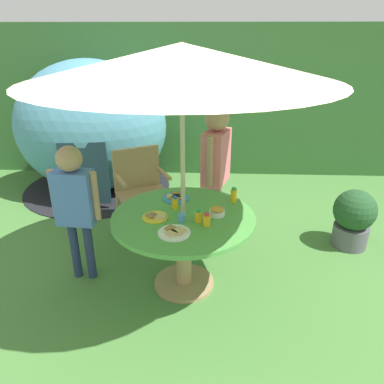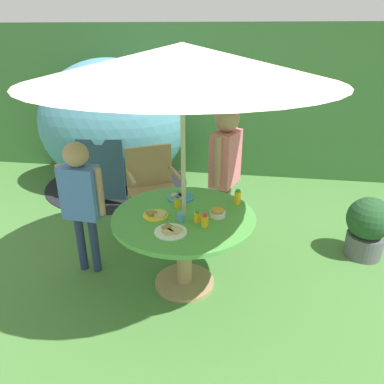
{
  "view_description": "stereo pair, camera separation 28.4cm",
  "coord_description": "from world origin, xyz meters",
  "views": [
    {
      "loc": [
        0.19,
        -2.62,
        2.07
      ],
      "look_at": [
        0.07,
        -0.03,
        0.92
      ],
      "focal_mm": 33.81,
      "sensor_mm": 36.0,
      "label": 1
    },
    {
      "loc": [
        0.47,
        -2.59,
        2.07
      ],
      "look_at": [
        0.07,
        -0.03,
        0.92
      ],
      "focal_mm": 33.81,
      "sensor_mm": 36.0,
      "label": 2
    }
  ],
  "objects": [
    {
      "name": "ground_plane",
      "position": [
        0.0,
        0.0,
        -0.01
      ],
      "size": [
        10.0,
        10.0,
        0.02
      ],
      "primitive_type": "cube",
      "color": "#477A38"
    },
    {
      "name": "snack_bowl",
      "position": [
        0.27,
        0.02,
        0.72
      ],
      "size": [
        0.13,
        0.13,
        0.07
      ],
      "color": "white",
      "rests_on": "garden_table"
    },
    {
      "name": "plate_near_right",
      "position": [
        -0.22,
        -0.05,
        0.7
      ],
      "size": [
        0.21,
        0.21,
        0.03
      ],
      "color": "yellow",
      "rests_on": "garden_table"
    },
    {
      "name": "juice_bottle_far_left",
      "position": [
        0.13,
        -0.1,
        0.74
      ],
      "size": [
        0.05,
        0.05,
        0.1
      ],
      "color": "yellow",
      "rests_on": "garden_table"
    },
    {
      "name": "plate_center_back",
      "position": [
        -0.09,
        0.33,
        0.7
      ],
      "size": [
        0.24,
        0.24,
        0.03
      ],
      "color": "#338CD8",
      "rests_on": "garden_table"
    },
    {
      "name": "juice_bottle_far_right",
      "position": [
        0.43,
        0.28,
        0.75
      ],
      "size": [
        0.06,
        0.06,
        0.13
      ],
      "color": "yellow",
      "rests_on": "garden_table"
    },
    {
      "name": "juice_bottle_near_left",
      "position": [
        0.19,
        -0.16,
        0.74
      ],
      "size": [
        0.06,
        0.06,
        0.1
      ],
      "color": "yellow",
      "rests_on": "garden_table"
    },
    {
      "name": "child_in_pink_shirt",
      "position": [
        0.28,
        0.84,
        0.91
      ],
      "size": [
        0.31,
        0.46,
        1.43
      ],
      "rotation": [
        0.0,
        0.0,
        -1.89
      ],
      "color": "brown",
      "rests_on": "ground_plane"
    },
    {
      "name": "child_in_blue_shirt",
      "position": [
        -0.92,
        0.08,
        0.8
      ],
      "size": [
        0.42,
        0.21,
        1.25
      ],
      "rotation": [
        0.0,
        0.0,
        -0.08
      ],
      "color": "navy",
      "rests_on": "ground_plane"
    },
    {
      "name": "potted_plant",
      "position": [
        1.69,
        0.72,
        0.33
      ],
      "size": [
        0.42,
        0.42,
        0.63
      ],
      "color": "#595960",
      "rests_on": "ground_plane"
    },
    {
      "name": "hedge_backdrop",
      "position": [
        0.0,
        3.13,
        1.1
      ],
      "size": [
        9.0,
        0.7,
        2.19
      ],
      "primitive_type": "cube",
      "color": "#33602D",
      "rests_on": "ground_plane"
    },
    {
      "name": "plate_front_edge",
      "position": [
        -0.05,
        -0.29,
        0.7
      ],
      "size": [
        0.25,
        0.25,
        0.03
      ],
      "color": "white",
      "rests_on": "garden_table"
    },
    {
      "name": "wooden_chair",
      "position": [
        -0.55,
        1.03,
        0.52
      ],
      "size": [
        0.66,
        0.62,
        0.92
      ],
      "rotation": [
        0.0,
        0.0,
        0.49
      ],
      "color": "tan",
      "rests_on": "ground_plane"
    },
    {
      "name": "dome_tent",
      "position": [
        -1.39,
        2.15,
        0.87
      ],
      "size": [
        2.29,
        2.29,
        1.77
      ],
      "rotation": [
        0.0,
        0.0,
        0.12
      ],
      "color": "teal",
      "rests_on": "ground_plane"
    },
    {
      "name": "cup_near",
      "position": [
        -0.01,
        -0.1,
        0.72
      ],
      "size": [
        0.06,
        0.06,
        0.07
      ],
      "primitive_type": "cylinder",
      "color": "#4C99D8",
      "rests_on": "garden_table"
    },
    {
      "name": "juice_bottle_center_front",
      "position": [
        -0.08,
        0.13,
        0.74
      ],
      "size": [
        0.05,
        0.05,
        0.11
      ],
      "color": "yellow",
      "rests_on": "garden_table"
    },
    {
      "name": "garden_table",
      "position": [
        0.0,
        0.0,
        0.54
      ],
      "size": [
        1.18,
        1.18,
        0.69
      ],
      "color": "tan",
      "rests_on": "ground_plane"
    },
    {
      "name": "patio_umbrella",
      "position": [
        0.0,
        0.0,
        1.88
      ],
      "size": [
        2.24,
        2.24,
        2.01
      ],
      "color": "#B7AD8C",
      "rests_on": "ground_plane"
    }
  ]
}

